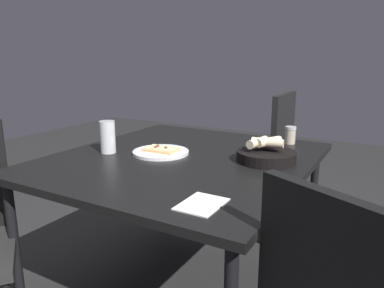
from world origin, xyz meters
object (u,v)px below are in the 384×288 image
Objects in this scene: chair_far at (265,155)px; pizza_plate at (161,152)px; beer_glass at (108,139)px; pepper_shaker at (290,136)px; dining_table at (182,168)px; bread_basket at (266,154)px.

pizza_plate is at bearing -11.66° from chair_far.
pepper_shaker is at bearing 131.13° from beer_glass.
dining_table is 0.13m from pizza_plate.
chair_far is (-0.94, 0.19, -0.21)m from pizza_plate.
pizza_plate is (0.01, -0.11, 0.06)m from dining_table.
bread_basket reaches higher than pepper_shaker.
beer_glass reaches higher than bread_basket.
pepper_shaker is at bearing 31.69° from chair_far.
bread_basket is 0.72m from beer_glass.
pizza_plate is 0.28× the size of chair_far.
beer_glass is 1.68× the size of pepper_shaker.
beer_glass reaches higher than pizza_plate.
chair_far is (-1.04, 0.42, -0.27)m from beer_glass.
pizza_plate is at bearing -86.60° from dining_table.
chair_far reaches higher than beer_glass.
chair_far reaches higher than dining_table.
bread_basket is at bearing 107.47° from dining_table.
chair_far reaches higher than pepper_shaker.
pepper_shaker reaches higher than dining_table.
pepper_shaker is (-0.50, 0.47, 0.03)m from pizza_plate.
pizza_plate is at bearing -75.82° from bread_basket.
bread_basket is 2.83× the size of pepper_shaker.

